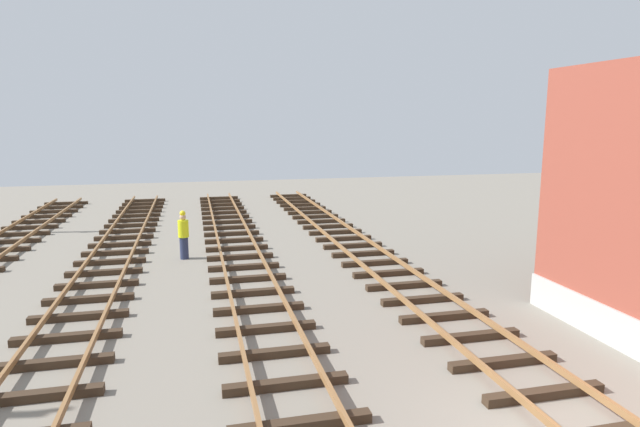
% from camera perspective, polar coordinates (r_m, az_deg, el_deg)
% --- Properties ---
extents(track_worker_foreground, '(0.40, 0.40, 1.87)m').
position_cam_1_polar(track_worker_foreground, '(20.80, -14.44, -2.25)').
color(track_worker_foreground, '#262D4C').
rests_on(track_worker_foreground, ground).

